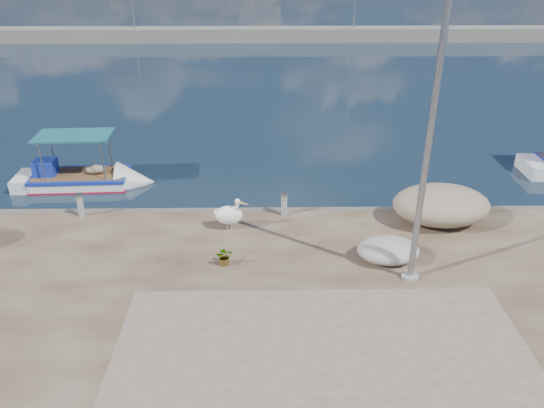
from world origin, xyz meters
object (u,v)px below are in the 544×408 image
at_px(boat_left, 80,181).
at_px(bollard_near, 284,203).
at_px(lamp_post, 426,161).
at_px(pelican, 229,215).

distance_m(boat_left, bollard_near, 8.48).
xyz_separation_m(boat_left, lamp_post, (10.87, -7.06, 3.61)).
xyz_separation_m(lamp_post, bollard_near, (-3.18, 3.56, -2.87)).
bearing_deg(lamp_post, bollard_near, 131.80).
relative_size(lamp_post, bollard_near, 8.95).
distance_m(boat_left, pelican, 7.49).
bearing_deg(pelican, bollard_near, 48.05).
distance_m(lamp_post, bollard_near, 5.57).
bearing_deg(boat_left, pelican, -39.07).
xyz_separation_m(boat_left, bollard_near, (7.68, -3.51, 0.74)).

